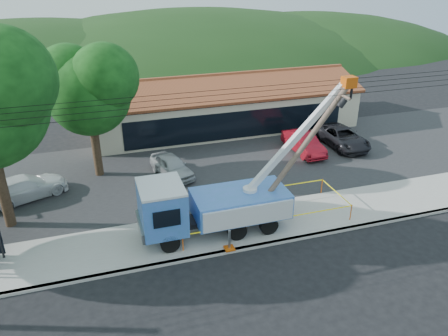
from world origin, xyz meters
TOP-DOWN VIEW (x-y plane):
  - ground at (0.00, 0.00)m, footprint 120.00×120.00m
  - curb at (0.00, 2.10)m, footprint 60.00×0.25m
  - sidewalk at (0.00, 4.00)m, footprint 60.00×4.00m
  - parking_lot at (0.00, 12.00)m, footprint 60.00×12.00m
  - strip_mall at (4.00, 19.98)m, footprint 22.50×8.53m
  - tree_lot at (-7.00, 13.00)m, footprint 6.30×5.60m
  - hill_west at (-15.00, 55.00)m, footprint 78.40×56.00m
  - hill_center at (10.00, 55.00)m, footprint 89.60×64.00m
  - hill_east at (30.00, 55.00)m, footprint 72.80×52.00m
  - utility_truck at (-1.69, 4.03)m, footprint 11.35×4.22m
  - leaning_pole at (3.08, 3.71)m, footprint 5.78×1.64m
  - caution_tape at (1.27, 4.40)m, footprint 9.59×3.33m
  - car_silver at (-2.32, 11.33)m, footprint 2.77×4.39m
  - car_red at (7.91, 12.24)m, footprint 1.76×4.60m
  - car_white at (-11.44, 10.93)m, footprint 5.42×3.88m
  - car_dark at (11.34, 12.48)m, footprint 2.63×5.39m

SIDE VIEW (x-z plane):
  - ground at x=0.00m, z-range 0.00..0.00m
  - hill_west at x=-15.00m, z-range -14.00..14.00m
  - hill_center at x=10.00m, z-range -16.00..16.00m
  - hill_east at x=30.00m, z-range -13.00..13.00m
  - car_silver at x=-2.32m, z-range -0.70..0.70m
  - car_red at x=7.91m, z-range -0.75..0.75m
  - car_white at x=-11.44m, z-range -0.73..0.73m
  - car_dark at x=11.34m, z-range -0.74..0.74m
  - parking_lot at x=0.00m, z-range 0.00..0.10m
  - curb at x=0.00m, z-range 0.00..0.15m
  - sidewalk at x=0.00m, z-range 0.00..0.15m
  - caution_tape at x=1.27m, z-range 0.38..1.34m
  - utility_truck at x=-1.69m, z-range -2.11..5.74m
  - strip_mall at x=4.00m, z-range -0.46..4.22m
  - leaning_pole at x=3.08m, z-range 0.45..8.21m
  - tree_lot at x=-7.00m, z-range 1.74..10.68m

